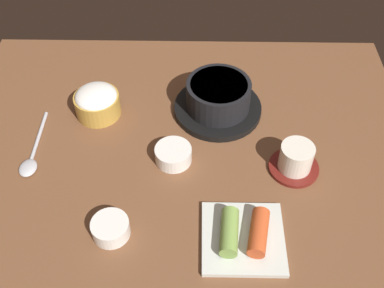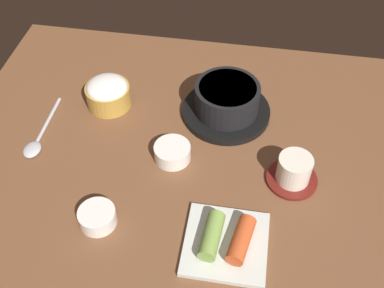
{
  "view_description": "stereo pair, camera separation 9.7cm",
  "coord_description": "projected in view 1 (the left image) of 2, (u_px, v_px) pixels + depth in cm",
  "views": [
    {
      "loc": [
        3.09,
        -67.03,
        76.74
      ],
      "look_at": [
        2.0,
        -2.0,
        5.0
      ],
      "focal_mm": 43.91,
      "sensor_mm": 36.0,
      "label": 1
    },
    {
      "loc": [
        12.72,
        -66.15,
        76.74
      ],
      "look_at": [
        2.0,
        -2.0,
        5.0
      ],
      "focal_mm": 43.91,
      "sensor_mm": 36.0,
      "label": 2
    }
  ],
  "objects": [
    {
      "name": "dining_table",
      "position": [
        183.0,
        149.0,
        1.01
      ],
      "size": [
        100.0,
        76.0,
        2.0
      ],
      "primitive_type": "cube",
      "color": "brown",
      "rests_on": "ground"
    },
    {
      "name": "stone_pot",
      "position": [
        218.0,
        99.0,
        1.05
      ],
      "size": [
        19.9,
        19.9,
        8.09
      ],
      "color": "black",
      "rests_on": "dining_table"
    },
    {
      "name": "rice_bowl",
      "position": [
        97.0,
        102.0,
        1.05
      ],
      "size": [
        10.13,
        10.13,
        6.86
      ],
      "color": "#B78C38",
      "rests_on": "dining_table"
    },
    {
      "name": "tea_cup_with_saucer",
      "position": [
        296.0,
        159.0,
        0.94
      ],
      "size": [
        10.25,
        10.25,
        6.45
      ],
      "color": "maroon",
      "rests_on": "dining_table"
    },
    {
      "name": "banchan_cup_center",
      "position": [
        173.0,
        154.0,
        0.97
      ],
      "size": [
        7.63,
        7.63,
        3.33
      ],
      "color": "white",
      "rests_on": "dining_table"
    },
    {
      "name": "kimchi_plate",
      "position": [
        243.0,
        235.0,
        0.84
      ],
      "size": [
        14.88,
        14.88,
        4.22
      ],
      "color": "silver",
      "rests_on": "dining_table"
    },
    {
      "name": "side_bowl_near",
      "position": [
        110.0,
        228.0,
        0.85
      ],
      "size": [
        6.98,
        6.98,
        3.27
      ],
      "color": "white",
      "rests_on": "dining_table"
    },
    {
      "name": "spoon",
      "position": [
        31.0,
        158.0,
        0.97
      ],
      "size": [
        3.6,
        18.67,
        1.35
      ],
      "color": "#B7B7BC",
      "rests_on": "dining_table"
    }
  ]
}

